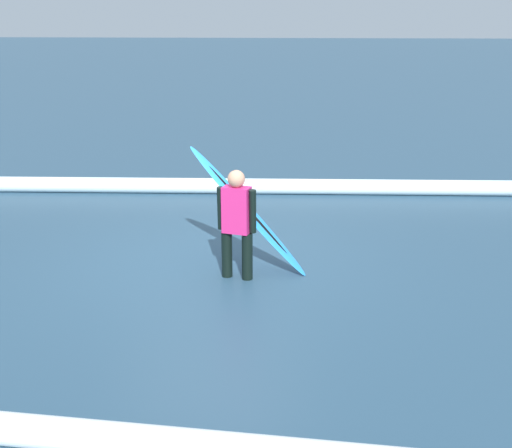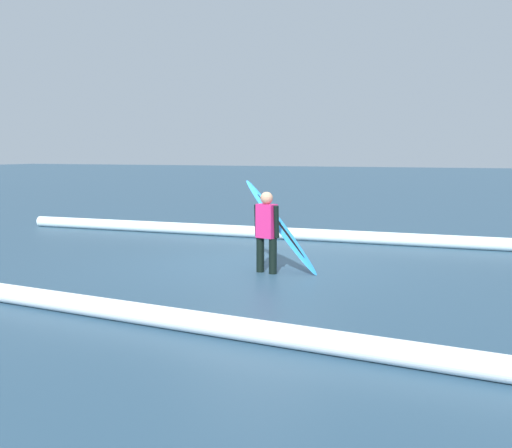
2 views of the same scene
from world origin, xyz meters
name	(u,v)px [view 2 (image 2 of 2)]	position (x,y,z in m)	size (l,w,h in m)	color
ground_plane	(255,266)	(0.00, 0.00, 0.00)	(154.49, 154.49, 0.00)	#2A4A61
surfer	(267,228)	(-0.47, 0.56, 0.79)	(0.50, 0.28, 1.43)	black
surfboard	(280,226)	(-0.58, 0.17, 0.80)	(1.68, 0.83, 1.62)	#268CE5
wave_crest_foreground	(372,238)	(-1.41, -3.60, 0.15)	(0.29, 0.29, 19.09)	white
wave_crest_midground	(332,342)	(-2.80, 4.41, 0.13)	(0.27, 0.27, 16.50)	white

